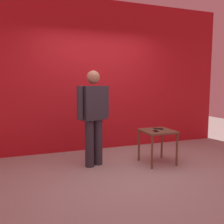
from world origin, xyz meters
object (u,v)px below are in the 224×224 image
object	(u,v)px
tv_remote	(158,129)
side_table	(158,135)
cell_phone	(156,131)
standing_person	(94,113)

from	to	relation	value
tv_remote	side_table	bearing A→B (deg)	-172.16
cell_phone	tv_remote	distance (m)	0.20
standing_person	cell_phone	size ratio (longest dim) A/B	11.17
side_table	tv_remote	bearing A→B (deg)	52.38
cell_phone	tv_remote	size ratio (longest dim) A/B	0.85
side_table	cell_phone	xyz separation A→B (m)	(-0.08, -0.07, 0.09)
side_table	tv_remote	xyz separation A→B (m)	(0.06, 0.07, 0.10)
standing_person	side_table	distance (m)	1.18
standing_person	tv_remote	bearing A→B (deg)	-9.79
standing_person	cell_phone	xyz separation A→B (m)	(1.00, -0.34, -0.31)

